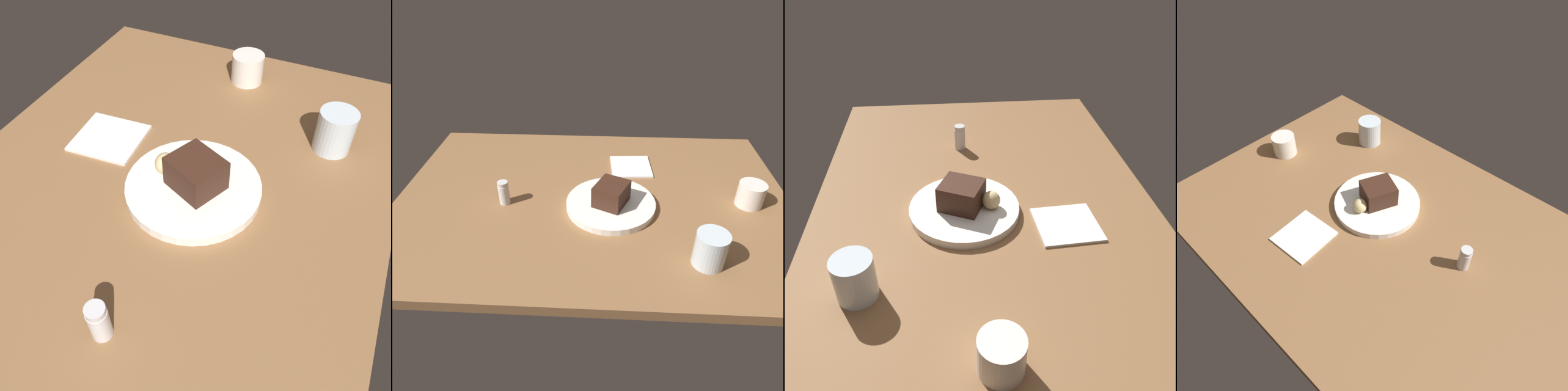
% 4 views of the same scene
% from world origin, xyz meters
% --- Properties ---
extents(dining_table, '(1.20, 0.84, 0.03)m').
position_xyz_m(dining_table, '(0.00, 0.00, 0.01)').
color(dining_table, brown).
rests_on(dining_table, ground).
extents(dessert_plate, '(0.26, 0.26, 0.02)m').
position_xyz_m(dessert_plate, '(0.06, -0.05, 0.04)').
color(dessert_plate, white).
rests_on(dessert_plate, dining_table).
extents(chocolate_cake_slice, '(0.11, 0.12, 0.06)m').
position_xyz_m(chocolate_cake_slice, '(0.06, -0.06, 0.08)').
color(chocolate_cake_slice, '#381E14').
rests_on(chocolate_cake_slice, dessert_plate).
extents(bread_roll, '(0.04, 0.04, 0.04)m').
position_xyz_m(bread_roll, '(0.07, 0.01, 0.07)').
color(bread_roll, '#DBC184').
rests_on(bread_roll, dessert_plate).
extents(salt_shaker, '(0.03, 0.03, 0.07)m').
position_xyz_m(salt_shaker, '(-0.26, -0.05, 0.07)').
color(salt_shaker, silver).
rests_on(salt_shaker, dining_table).
extents(water_glass, '(0.08, 0.08, 0.09)m').
position_xyz_m(water_glass, '(0.29, -0.27, 0.08)').
color(water_glass, silver).
rests_on(water_glass, dining_table).
extents(coffee_cup, '(0.08, 0.08, 0.07)m').
position_xyz_m(coffee_cup, '(0.47, -0.02, 0.07)').
color(coffee_cup, silver).
rests_on(coffee_cup, dining_table).
extents(folded_napkin, '(0.14, 0.15, 0.01)m').
position_xyz_m(folded_napkin, '(0.13, 0.18, 0.03)').
color(folded_napkin, white).
rests_on(folded_napkin, dining_table).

